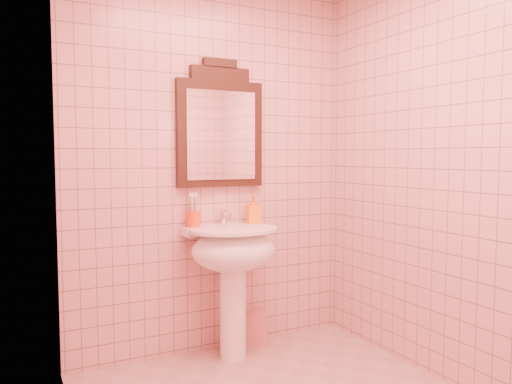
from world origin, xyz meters
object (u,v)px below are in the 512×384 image
pedestal_sink (233,259)px  mirror (220,128)px  soap_dispenser (253,210)px  toothbrush_cup (193,218)px  towel (253,328)px

pedestal_sink → mirror: size_ratio=1.02×
mirror → soap_dispenser: (0.21, -0.07, -0.55)m
mirror → toothbrush_cup: mirror is taller
mirror → towel: size_ratio=3.76×
mirror → toothbrush_cup: size_ratio=4.27×
soap_dispenser → pedestal_sink: bearing=-138.4°
pedestal_sink → soap_dispenser: 0.39m
toothbrush_cup → towel: toothbrush_cup is taller
soap_dispenser → mirror: bearing=171.8°
toothbrush_cup → towel: size_ratio=0.88×
pedestal_sink → toothbrush_cup: (-0.21, 0.16, 0.26)m
mirror → towel: mirror is taller
pedestal_sink → towel: (0.23, 0.17, -0.55)m
pedestal_sink → towel: 0.62m
toothbrush_cup → towel: (0.45, 0.01, -0.81)m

